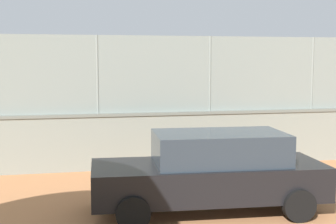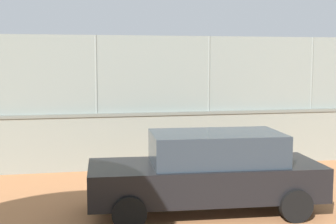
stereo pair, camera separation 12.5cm
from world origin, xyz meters
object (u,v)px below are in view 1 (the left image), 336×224
(player_baseline_waiting, at_px, (89,114))
(sports_ball, at_px, (107,100))
(parked_car_black, at_px, (211,171))
(player_at_service_line, at_px, (206,103))

(player_baseline_waiting, bearing_deg, sports_ball, 110.92)
(player_baseline_waiting, distance_m, parked_car_black, 10.11)
(player_baseline_waiting, xyz_separation_m, player_at_service_line, (-5.51, -2.76, 0.10))
(player_baseline_waiting, relative_size, parked_car_black, 0.33)
(player_at_service_line, height_order, sports_ball, player_at_service_line)
(player_at_service_line, xyz_separation_m, sports_ball, (4.88, 4.40, 0.58))
(sports_ball, bearing_deg, player_baseline_waiting, -69.08)
(player_at_service_line, bearing_deg, parked_car_black, 75.16)
(player_at_service_line, xyz_separation_m, parked_car_black, (3.35, 12.64, -0.16))
(player_baseline_waiting, bearing_deg, player_at_service_line, -153.34)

